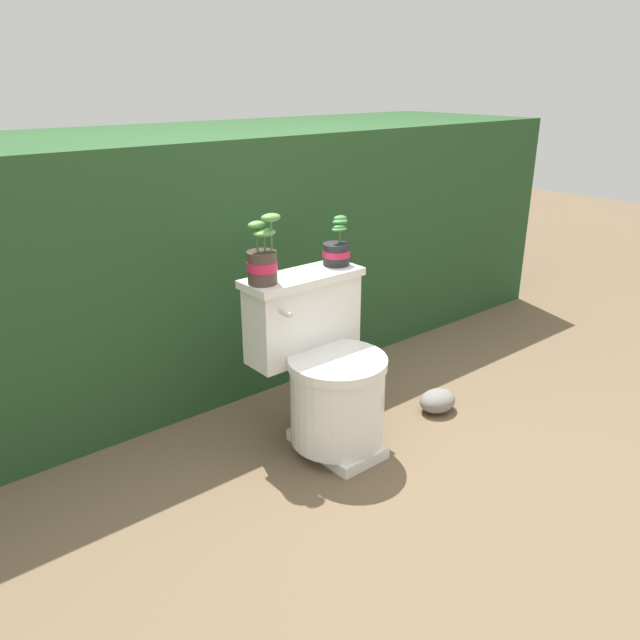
# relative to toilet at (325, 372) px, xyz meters

# --- Properties ---
(ground_plane) EXTENTS (12.00, 12.00, 0.00)m
(ground_plane) POSITION_rel_toilet_xyz_m (0.01, -0.07, -0.31)
(ground_plane) COLOR brown
(hedge_backdrop) EXTENTS (4.18, 1.06, 1.14)m
(hedge_backdrop) POSITION_rel_toilet_xyz_m (0.01, 1.04, 0.26)
(hedge_backdrop) COLOR #234723
(hedge_backdrop) RESTS_ON ground
(toilet) EXTENTS (0.48, 0.49, 0.67)m
(toilet) POSITION_rel_toilet_xyz_m (0.00, 0.00, 0.00)
(toilet) COLOR white
(toilet) RESTS_ON ground
(potted_plant_left) EXTENTS (0.12, 0.11, 0.25)m
(potted_plant_left) POSITION_rel_toilet_xyz_m (-0.18, 0.14, 0.45)
(potted_plant_left) COLOR #47382D
(potted_plant_left) RESTS_ON toilet
(potted_plant_midleft) EXTENTS (0.12, 0.11, 0.19)m
(potted_plant_midleft) POSITION_rel_toilet_xyz_m (0.18, 0.15, 0.43)
(potted_plant_midleft) COLOR #262628
(potted_plant_midleft) RESTS_ON toilet
(garden_stone) EXTENTS (0.17, 0.14, 0.09)m
(garden_stone) POSITION_rel_toilet_xyz_m (0.54, -0.12, -0.26)
(garden_stone) COLOR gray
(garden_stone) RESTS_ON ground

